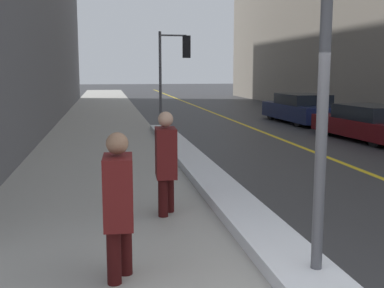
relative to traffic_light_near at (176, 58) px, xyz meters
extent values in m
cube|color=#9E9B93|center=(-3.03, -0.65, -2.80)|extent=(4.00, 80.00, 0.01)
cube|color=gold|center=(2.97, -0.65, -2.81)|extent=(0.16, 80.00, 0.00)
cube|color=white|center=(-0.80, -8.98, -2.72)|extent=(0.76, 16.20, 0.18)
cylinder|color=#515156|center=(-0.68, -15.13, -0.10)|extent=(0.12, 0.12, 5.41)
cylinder|color=#515156|center=(-0.67, -0.05, -0.87)|extent=(0.11, 0.11, 3.88)
cylinder|color=#515156|center=(-0.12, -0.03, 0.92)|extent=(1.10, 0.12, 0.07)
cube|color=black|center=(0.43, 0.00, 0.47)|extent=(0.31, 0.21, 0.90)
sphere|color=red|center=(0.42, 0.12, 0.76)|extent=(0.19, 0.19, 0.19)
sphere|color=orange|center=(0.42, 0.12, 0.47)|extent=(0.19, 0.19, 0.19)
sphere|color=green|center=(0.42, 0.12, 0.19)|extent=(0.19, 0.19, 0.19)
cylinder|color=#340C0C|center=(-2.72, -14.53, -2.36)|extent=(0.16, 0.16, 0.89)
cylinder|color=#340C0C|center=(-2.85, -14.76, -2.36)|extent=(0.16, 0.16, 0.89)
cube|color=#561414|center=(-2.79, -14.65, -1.79)|extent=(0.34, 0.55, 0.78)
sphere|color=#8C664C|center=(-2.79, -14.65, -1.26)|extent=(0.24, 0.24, 0.24)
cylinder|color=#340C0C|center=(-1.91, -12.18, -2.36)|extent=(0.16, 0.16, 0.90)
cylinder|color=#340C0C|center=(-2.04, -12.42, -2.36)|extent=(0.16, 0.16, 0.90)
cube|color=#561414|center=(-1.97, -12.30, -1.78)|extent=(0.34, 0.56, 0.79)
sphere|color=tan|center=(-1.97, -12.30, -1.25)|extent=(0.24, 0.24, 0.24)
cube|color=#600F14|center=(5.78, -5.05, -2.38)|extent=(2.09, 4.76, 0.56)
cube|color=black|center=(5.79, -5.17, -1.86)|extent=(1.77, 2.53, 0.47)
cylinder|color=black|center=(4.94, -3.68, -2.48)|extent=(0.29, 0.67, 0.66)
cylinder|color=black|center=(6.36, -3.56, -2.48)|extent=(0.29, 0.67, 0.66)
cylinder|color=black|center=(5.19, -6.54, -2.48)|extent=(0.29, 0.67, 0.66)
cube|color=navy|center=(5.73, 0.55, -2.31)|extent=(2.05, 4.94, 0.68)
cube|color=black|center=(5.73, 0.42, -1.75)|extent=(1.80, 2.60, 0.46)
cylinder|color=black|center=(4.86, 2.02, -2.46)|extent=(0.22, 0.70, 0.70)
cylinder|color=black|center=(6.47, 2.09, -2.46)|extent=(0.22, 0.70, 0.70)
cylinder|color=black|center=(4.98, -1.00, -2.46)|extent=(0.22, 0.70, 0.70)
cylinder|color=black|center=(6.60, -0.93, -2.46)|extent=(0.22, 0.70, 0.70)
camera|label=1|loc=(-2.90, -19.80, -0.49)|focal=45.00mm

